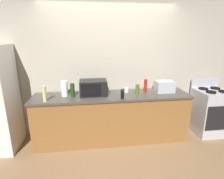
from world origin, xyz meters
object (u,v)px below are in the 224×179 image
paper_towel_roll (64,89)px  bottle_vinegar (44,94)px  toaster_oven (164,86)px  bottle_wine (72,90)px  microwave (93,88)px  stove_range (210,111)px  cordless_phone (122,94)px  mug_white (126,90)px  bottle_hot_sauce (145,86)px  bottle_olive_oil (137,89)px

paper_towel_roll → bottle_vinegar: paper_towel_roll is taller
bottle_vinegar → toaster_oven: bearing=7.2°
toaster_oven → bottle_wine: bearing=-177.5°
paper_towel_roll → microwave: bearing=-0.2°
stove_range → toaster_oven: toaster_oven is taller
bottle_vinegar → bottle_wine: bearing=24.6°
cordless_phone → mug_white: cordless_phone is taller
microwave → bottle_hot_sauce: (0.98, 0.02, -0.01)m
bottle_olive_oil → bottle_wine: size_ratio=0.78×
microwave → bottle_vinegar: bearing=-161.9°
cordless_phone → bottle_wine: size_ratio=0.62×
toaster_oven → paper_towel_roll: bearing=-179.7°
toaster_oven → cordless_phone: bearing=-162.4°
bottle_wine → cordless_phone: bearing=-13.2°
paper_towel_roll → mug_white: 1.14m
toaster_oven → mug_white: toaster_oven is taller
cordless_phone → mug_white: 0.37m
stove_range → paper_towel_roll: paper_towel_roll is taller
microwave → toaster_oven: bearing=0.5°
bottle_vinegar → bottle_hot_sauce: bottle_vinegar is taller
microwave → cordless_phone: 0.55m
stove_range → bottle_hot_sauce: 1.47m
cordless_phone → bottle_wine: 0.87m
bottle_olive_oil → bottle_hot_sauce: (0.18, 0.10, 0.03)m
microwave → bottle_wine: size_ratio=2.00×
toaster_oven → cordless_phone: toaster_oven is taller
toaster_oven → microwave: bearing=-179.5°
microwave → bottle_hot_sauce: 0.98m
paper_towel_roll → bottle_olive_oil: paper_towel_roll is taller
bottle_olive_oil → bottle_hot_sauce: 0.21m
bottle_vinegar → bottle_olive_oil: bottle_vinegar is taller
toaster_oven → mug_white: (-0.72, 0.07, -0.06)m
toaster_oven → bottle_vinegar: bottle_vinegar is taller
paper_towel_roll → mug_white: bearing=4.0°
paper_towel_roll → bottle_olive_oil: 1.31m
toaster_oven → bottle_vinegar: bearing=-172.8°
toaster_oven → cordless_phone: size_ratio=2.27×
bottle_hot_sauce → mug_white: bearing=170.1°
microwave → paper_towel_roll: same height
bottle_olive_oil → bottle_vinegar: bearing=-173.4°
bottle_olive_oil → bottle_hot_sauce: size_ratio=0.74×
stove_range → mug_white: stove_range is taller
bottle_vinegar → bottle_hot_sauce: (1.77, 0.28, -0.00)m
bottle_vinegar → bottle_hot_sauce: bearing=9.0°
bottle_wine → mug_white: bottle_wine is taller
toaster_oven → bottle_vinegar: (-2.14, -0.27, 0.03)m
paper_towel_roll → mug_white: paper_towel_roll is taller
mug_white → paper_towel_roll: bearing=-176.0°
bottle_olive_oil → mug_white: bottle_olive_oil is taller
microwave → mug_white: (0.63, 0.08, -0.09)m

